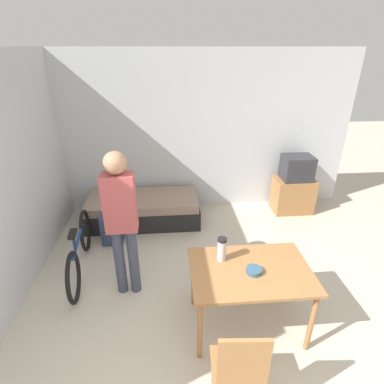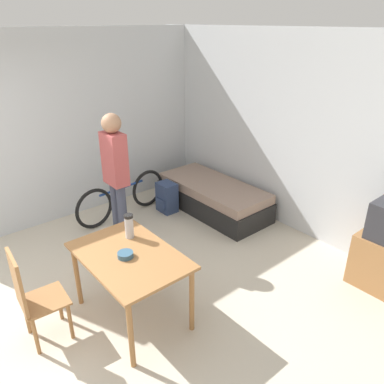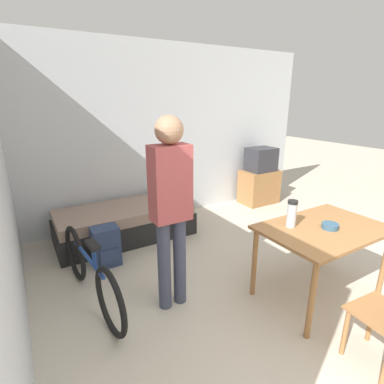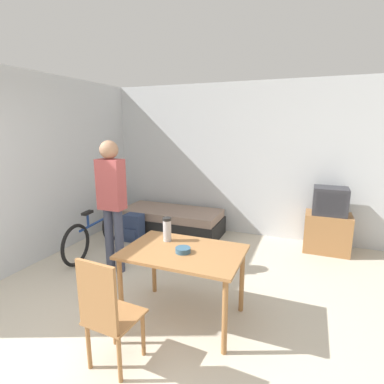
{
  "view_description": "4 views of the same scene",
  "coord_description": "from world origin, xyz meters",
  "px_view_note": "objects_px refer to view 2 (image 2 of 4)",
  "views": [
    {
      "loc": [
        -0.45,
        -1.37,
        2.7
      ],
      "look_at": [
        -0.18,
        1.91,
        1.1
      ],
      "focal_mm": 28.0,
      "sensor_mm": 36.0,
      "label": 1
    },
    {
      "loc": [
        2.97,
        -0.6,
        2.78
      ],
      "look_at": [
        -0.05,
        1.94,
        0.95
      ],
      "focal_mm": 35.0,
      "sensor_mm": 36.0,
      "label": 2
    },
    {
      "loc": [
        -2.07,
        -0.72,
        1.91
      ],
      "look_at": [
        -0.5,
        1.92,
        0.93
      ],
      "focal_mm": 28.0,
      "sensor_mm": 36.0,
      "label": 3
    },
    {
      "loc": [
        1.41,
        -1.69,
        1.96
      ],
      "look_at": [
        -0.1,
        2.12,
        1.05
      ],
      "focal_mm": 28.0,
      "sensor_mm": 36.0,
      "label": 4
    }
  ],
  "objects_px": {
    "wooden_chair": "(31,295)",
    "mate_bowl": "(125,255)",
    "dining_table": "(130,262)",
    "bicycle": "(122,197)",
    "thermos_flask": "(129,225)",
    "backpack": "(167,197)",
    "person_standing": "(116,171)",
    "daybed": "(213,197)"
  },
  "relations": [
    {
      "from": "wooden_chair",
      "to": "mate_bowl",
      "type": "height_order",
      "value": "wooden_chair"
    },
    {
      "from": "dining_table",
      "to": "bicycle",
      "type": "height_order",
      "value": "dining_table"
    },
    {
      "from": "thermos_flask",
      "to": "mate_bowl",
      "type": "distance_m",
      "value": 0.37
    },
    {
      "from": "bicycle",
      "to": "backpack",
      "type": "height_order",
      "value": "bicycle"
    },
    {
      "from": "person_standing",
      "to": "mate_bowl",
      "type": "height_order",
      "value": "person_standing"
    },
    {
      "from": "person_standing",
      "to": "mate_bowl",
      "type": "bearing_deg",
      "value": -26.98
    },
    {
      "from": "daybed",
      "to": "person_standing",
      "type": "height_order",
      "value": "person_standing"
    },
    {
      "from": "dining_table",
      "to": "wooden_chair",
      "type": "height_order",
      "value": "wooden_chair"
    },
    {
      "from": "wooden_chair",
      "to": "bicycle",
      "type": "distance_m",
      "value": 2.52
    },
    {
      "from": "daybed",
      "to": "dining_table",
      "type": "height_order",
      "value": "dining_table"
    },
    {
      "from": "daybed",
      "to": "bicycle",
      "type": "distance_m",
      "value": 1.41
    },
    {
      "from": "daybed",
      "to": "wooden_chair",
      "type": "bearing_deg",
      "value": -73.47
    },
    {
      "from": "dining_table",
      "to": "mate_bowl",
      "type": "distance_m",
      "value": 0.13
    },
    {
      "from": "dining_table",
      "to": "bicycle",
      "type": "xyz_separation_m",
      "value": [
        -1.95,
        1.04,
        -0.34
      ]
    },
    {
      "from": "dining_table",
      "to": "thermos_flask",
      "type": "xyz_separation_m",
      "value": [
        -0.26,
        0.17,
        0.23
      ]
    },
    {
      "from": "person_standing",
      "to": "wooden_chair",
      "type": "bearing_deg",
      "value": -55.85
    },
    {
      "from": "mate_bowl",
      "to": "bicycle",
      "type": "bearing_deg",
      "value": 151.14
    },
    {
      "from": "dining_table",
      "to": "bicycle",
      "type": "distance_m",
      "value": 2.23
    },
    {
      "from": "bicycle",
      "to": "mate_bowl",
      "type": "bearing_deg",
      "value": -28.86
    },
    {
      "from": "dining_table",
      "to": "wooden_chair",
      "type": "bearing_deg",
      "value": -108.96
    },
    {
      "from": "bicycle",
      "to": "daybed",
      "type": "bearing_deg",
      "value": 58.38
    },
    {
      "from": "bicycle",
      "to": "backpack",
      "type": "xyz_separation_m",
      "value": [
        0.31,
        0.61,
        -0.08
      ]
    },
    {
      "from": "dining_table",
      "to": "person_standing",
      "type": "height_order",
      "value": "person_standing"
    },
    {
      "from": "person_standing",
      "to": "mate_bowl",
      "type": "xyz_separation_m",
      "value": [
        1.31,
        -0.67,
        -0.28
      ]
    },
    {
      "from": "daybed",
      "to": "person_standing",
      "type": "bearing_deg",
      "value": -92.83
    },
    {
      "from": "bicycle",
      "to": "mate_bowl",
      "type": "relative_size",
      "value": 10.7
    },
    {
      "from": "wooden_chair",
      "to": "backpack",
      "type": "distance_m",
      "value": 2.85
    },
    {
      "from": "wooden_chair",
      "to": "thermos_flask",
      "type": "bearing_deg",
      "value": 88.22
    },
    {
      "from": "backpack",
      "to": "wooden_chair",
      "type": "bearing_deg",
      "value": -61.64
    },
    {
      "from": "daybed",
      "to": "bicycle",
      "type": "height_order",
      "value": "bicycle"
    },
    {
      "from": "dining_table",
      "to": "wooden_chair",
      "type": "xyz_separation_m",
      "value": [
        -0.29,
        -0.85,
        -0.12
      ]
    },
    {
      "from": "mate_bowl",
      "to": "backpack",
      "type": "relative_size",
      "value": 0.31
    },
    {
      "from": "person_standing",
      "to": "thermos_flask",
      "type": "xyz_separation_m",
      "value": [
        1.03,
        -0.45,
        -0.16
      ]
    },
    {
      "from": "bicycle",
      "to": "backpack",
      "type": "relative_size",
      "value": 3.36
    },
    {
      "from": "backpack",
      "to": "person_standing",
      "type": "bearing_deg",
      "value": -71.14
    },
    {
      "from": "person_standing",
      "to": "backpack",
      "type": "xyz_separation_m",
      "value": [
        -0.35,
        1.03,
        -0.81
      ]
    },
    {
      "from": "dining_table",
      "to": "backpack",
      "type": "distance_m",
      "value": 2.36
    },
    {
      "from": "person_standing",
      "to": "mate_bowl",
      "type": "relative_size",
      "value": 11.9
    },
    {
      "from": "dining_table",
      "to": "mate_bowl",
      "type": "bearing_deg",
      "value": -69.99
    },
    {
      "from": "person_standing",
      "to": "daybed",
      "type": "bearing_deg",
      "value": 87.17
    },
    {
      "from": "wooden_chair",
      "to": "bicycle",
      "type": "bearing_deg",
      "value": 131.26
    },
    {
      "from": "daybed",
      "to": "thermos_flask",
      "type": "relative_size",
      "value": 7.19
    }
  ]
}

